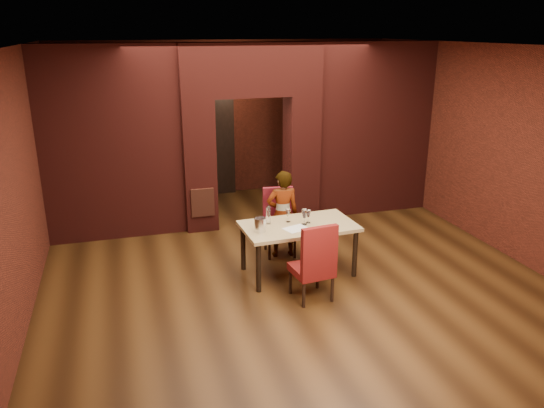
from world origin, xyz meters
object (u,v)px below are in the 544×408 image
at_px(wine_glass_a, 288,216).
at_px(wine_bucket, 260,225).
at_px(chair_near, 312,260).
at_px(person_seated, 283,214).
at_px(water_bottle, 268,215).
at_px(dining_table, 298,249).
at_px(wine_glass_c, 308,216).
at_px(potted_plant, 320,233).
at_px(wine_glass_b, 304,217).
at_px(chair_far, 280,223).

distance_m(wine_glass_a, wine_bucket, 0.55).
distance_m(chair_near, person_seated, 1.44).
distance_m(person_seated, water_bottle, 0.66).
distance_m(dining_table, wine_bucket, 0.77).
distance_m(wine_glass_c, water_bottle, 0.58).
height_order(chair_near, wine_glass_c, chair_near).
bearing_deg(potted_plant, wine_glass_b, -124.27).
height_order(water_bottle, potted_plant, water_bottle).
height_order(dining_table, person_seated, person_seated).
xyz_separation_m(wine_glass_a, water_bottle, (-0.29, 0.02, 0.04)).
bearing_deg(chair_near, wine_glass_b, -108.29).
relative_size(chair_far, water_bottle, 3.93).
bearing_deg(wine_glass_a, chair_near, -88.15).
height_order(person_seated, wine_glass_a, person_seated).
bearing_deg(wine_bucket, wine_glass_b, 6.92).
bearing_deg(wine_glass_a, water_bottle, 176.61).
height_order(person_seated, wine_glass_b, person_seated).
distance_m(chair_far, wine_glass_b, 0.84).
bearing_deg(chair_near, wine_glass_a, -94.39).
bearing_deg(wine_glass_b, wine_glass_a, 137.70).
xyz_separation_m(dining_table, wine_glass_a, (-0.11, 0.14, 0.47)).
xyz_separation_m(wine_glass_c, wine_bucket, (-0.75, -0.14, 0.00)).
bearing_deg(wine_bucket, wine_glass_c, 10.29).
relative_size(wine_glass_a, wine_bucket, 0.98).
bearing_deg(person_seated, dining_table, 96.09).
distance_m(dining_table, chair_near, 0.78).
xyz_separation_m(chair_far, wine_bucket, (-0.55, -0.84, 0.33)).
distance_m(wine_glass_b, wine_glass_c, 0.10).
bearing_deg(water_bottle, chair_near, -70.86).
height_order(wine_glass_c, wine_bucket, wine_bucket).
xyz_separation_m(chair_near, wine_bucket, (-0.52, 0.66, 0.31)).
xyz_separation_m(chair_far, person_seated, (0.02, -0.06, 0.17)).
bearing_deg(wine_glass_a, person_seated, 81.11).
distance_m(wine_bucket, water_bottle, 0.33).
distance_m(person_seated, potted_plant, 0.90).
bearing_deg(wine_glass_b, potted_plant, 55.73).
bearing_deg(person_seated, wine_glass_c, 109.64).
xyz_separation_m(wine_bucket, water_bottle, (0.19, 0.27, 0.03)).
relative_size(chair_far, wine_glass_c, 5.49).
bearing_deg(water_bottle, chair_far, 58.34).
xyz_separation_m(dining_table, person_seated, (-0.03, 0.67, 0.31)).
distance_m(dining_table, chair_far, 0.75).
distance_m(wine_glass_a, wine_glass_b, 0.25).
bearing_deg(water_bottle, wine_glass_a, -3.39).
bearing_deg(wine_glass_a, wine_glass_c, -23.18).
relative_size(dining_table, water_bottle, 6.05).
relative_size(wine_glass_c, water_bottle, 0.72).
relative_size(dining_table, chair_far, 1.54).
bearing_deg(wine_glass_b, water_bottle, 158.63).
height_order(person_seated, potted_plant, person_seated).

